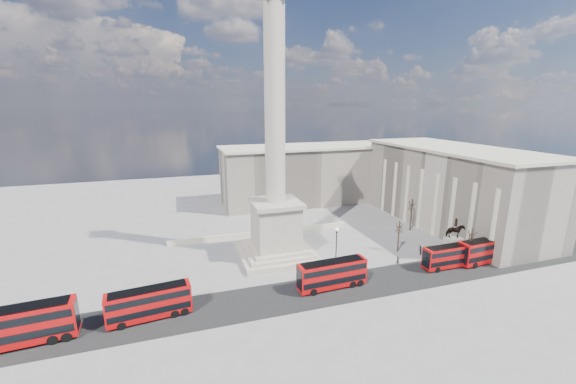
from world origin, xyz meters
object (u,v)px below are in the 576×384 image
Objects in this scene: red_bus_c at (450,256)px; victorian_lamp at (336,243)px; red_bus_d at (486,250)px; pedestrian_walking at (398,261)px; pedestrian_standing at (420,250)px; red_bus_a at (150,303)px; red_bus_e at (20,326)px; red_bus_b at (332,274)px; pedestrian_crossing at (315,270)px; nelsons_column at (275,190)px; equestrian_statue at (453,245)px.

victorian_lamp is at bearing 159.57° from red_bus_c.
red_bus_d is 27.49m from victorian_lamp.
pedestrian_standing is (6.75, 2.62, 0.07)m from pedestrian_walking.
red_bus_c is at bearing 173.50° from red_bus_d.
red_bus_d reaches higher than red_bus_a.
red_bus_b is at bearing -2.75° from red_bus_e.
red_bus_a is 26.24m from pedestrian_crossing.
red_bus_d is at bearing -15.47° from victorian_lamp.
red_bus_c is 7.61m from red_bus_d.
victorian_lamp is (30.79, 7.31, 1.88)m from red_bus_a.
red_bus_c is at bearing -27.09° from nelsons_column.
victorian_lamp reaches higher than pedestrian_crossing.
red_bus_d reaches higher than pedestrian_standing.
red_bus_d reaches higher than red_bus_c.
red_bus_e is (-71.63, -1.09, 0.24)m from red_bus_d.
red_bus_d is (35.52, -14.63, -10.57)m from nelsons_column.
pedestrian_walking is at bearing 175.28° from equestrian_statue.
victorian_lamp reaches higher than red_bus_e.
nelsons_column is 4.45× the size of red_bus_d.
nelsons_column is 33.16m from red_bus_c.
pedestrian_crossing is (-22.34, -1.75, 0.01)m from pedestrian_standing.
victorian_lamp is (9.09, -7.31, -8.75)m from nelsons_column.
nelsons_column is 26.95× the size of pedestrian_standing.
pedestrian_crossing is (-26.78, 1.79, -1.84)m from equestrian_statue.
pedestrian_walking is (14.61, 3.74, -1.51)m from red_bus_b.
nelsons_column reaches higher than equestrian_statue.
nelsons_column is 18.67m from red_bus_b.
equestrian_statue is (66.97, 3.99, 0.19)m from red_bus_e.
red_bus_c is (22.86, 0.26, -0.22)m from red_bus_b.
red_bus_c is 6.39m from pedestrian_standing.
red_bus_e is at bearing -169.46° from victorian_lamp.
red_bus_b is at bearing -22.80° from pedestrian_standing.
pedestrian_crossing is (-0.98, 4.60, -1.43)m from red_bus_b.
nelsons_column is 25.48m from pedestrian_walking.
victorian_lamp reaches higher than red_bus_d.
red_bus_e is (-41.17, -1.17, 0.22)m from red_bus_b.
red_bus_b is at bearing -173.53° from pedestrian_walking.
pedestrian_standing is (-1.50, 6.09, -1.22)m from red_bus_c.
pedestrian_walking is 0.92× the size of pedestrian_standing.
nelsons_column is at bearing 106.51° from red_bus_b.
equestrian_statue is at bearing 144.25° from red_bus_d.
red_bus_e is 67.09m from equestrian_statue.
pedestrian_standing is (48.12, 6.44, -1.37)m from red_bus_a.
nelsons_column is 7.04× the size of victorian_lamp.
equestrian_statue reaches higher than pedestrian_crossing.
nelsons_column reaches higher than pedestrian_walking.
red_bus_c is 0.90× the size of red_bus_d.
nelsons_column reaches higher than red_bus_b.
victorian_lamp reaches higher than red_bus_a.
victorian_lamp is at bearing 168.54° from equestrian_statue.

